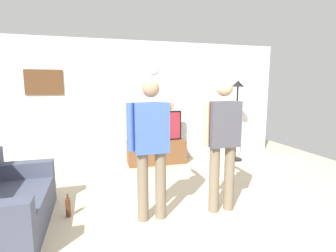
% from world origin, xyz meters
% --- Properties ---
extents(ground_plane, '(8.40, 8.40, 0.00)m').
position_xyz_m(ground_plane, '(0.00, 0.00, 0.00)').
color(ground_plane, beige).
extents(back_wall, '(6.40, 0.10, 2.70)m').
position_xyz_m(back_wall, '(0.00, 2.95, 1.35)').
color(back_wall, silver).
rests_on(back_wall, ground_plane).
extents(tv_stand, '(1.27, 0.53, 0.50)m').
position_xyz_m(tv_stand, '(0.16, 2.60, 0.25)').
color(tv_stand, brown).
rests_on(tv_stand, ground_plane).
extents(television, '(1.17, 0.07, 0.66)m').
position_xyz_m(television, '(0.16, 2.65, 0.83)').
color(television, black).
rests_on(television, tv_stand).
extents(wall_clock, '(0.25, 0.03, 0.25)m').
position_xyz_m(wall_clock, '(0.16, 2.89, 2.11)').
color(wall_clock, white).
extents(framed_picture, '(0.73, 0.04, 0.51)m').
position_xyz_m(framed_picture, '(-2.09, 2.90, 1.79)').
color(framed_picture, brown).
extents(floor_lamp, '(0.32, 0.32, 1.84)m').
position_xyz_m(floor_lamp, '(2.00, 2.36, 1.31)').
color(floor_lamp, black).
rests_on(floor_lamp, ground_plane).
extents(person_standing_nearer_lamp, '(0.60, 0.78, 1.77)m').
position_xyz_m(person_standing_nearer_lamp, '(-0.43, 0.23, 1.01)').
color(person_standing_nearer_lamp, '#7A6B56').
rests_on(person_standing_nearer_lamp, ground_plane).
extents(person_standing_nearer_couch, '(0.59, 0.78, 1.77)m').
position_xyz_m(person_standing_nearer_couch, '(0.53, 0.21, 1.01)').
color(person_standing_nearer_couch, '#7A6B56').
rests_on(person_standing_nearer_couch, ground_plane).
extents(side_couch, '(0.89, 1.58, 0.87)m').
position_xyz_m(side_couch, '(-2.18, 0.39, 0.32)').
color(side_couch, '#474C60').
rests_on(side_couch, ground_plane).
extents(beverage_bottle, '(0.07, 0.07, 0.31)m').
position_xyz_m(beverage_bottle, '(-1.48, 0.56, 0.13)').
color(beverage_bottle, '#592D19').
rests_on(beverage_bottle, ground_plane).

